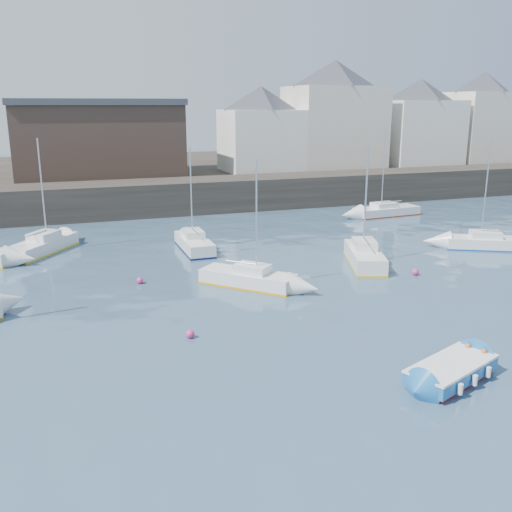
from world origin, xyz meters
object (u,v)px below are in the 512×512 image
object	(u,v)px
sailboat_b	(248,278)
sailboat_h	(42,245)
sailboat_c	(364,256)
sailboat_g	(386,211)
buoy_mid	(415,275)
blue_dinghy	(451,371)
buoy_near	(190,338)
sailboat_d	(488,242)
buoy_far	(140,283)
sailboat_f	(194,243)

from	to	relation	value
sailboat_b	sailboat_h	size ratio (longest dim) A/B	0.92
sailboat_b	sailboat_c	size ratio (longest dim) A/B	0.94
sailboat_g	sailboat_b	bearing A→B (deg)	-140.19
sailboat_h	buoy_mid	distance (m)	24.87
sailboat_b	sailboat_g	xyz separation A→B (m)	(18.60, 15.50, -0.01)
blue_dinghy	sailboat_h	size ratio (longest dim) A/B	0.55
blue_dinghy	sailboat_c	bearing A→B (deg)	71.67
buoy_near	buoy_mid	xyz separation A→B (m)	(14.88, 4.79, 0.00)
sailboat_b	buoy_mid	world-z (taller)	sailboat_b
sailboat_d	buoy_far	xyz separation A→B (m)	(-24.45, 0.06, -0.45)
sailboat_b	buoy_mid	size ratio (longest dim) A/B	17.09
sailboat_d	buoy_near	bearing A→B (deg)	-160.01
sailboat_d	buoy_mid	xyz separation A→B (m)	(-8.65, -3.77, -0.45)
sailboat_b	sailboat_d	size ratio (longest dim) A/B	0.94
buoy_mid	buoy_far	distance (m)	16.26
sailboat_b	sailboat_c	distance (m)	8.52
blue_dinghy	buoy_mid	world-z (taller)	blue_dinghy
sailboat_c	buoy_far	bearing A→B (deg)	176.70
sailboat_c	sailboat_d	xyz separation A→B (m)	(10.39, 0.75, -0.12)
sailboat_b	buoy_far	size ratio (longest dim) A/B	18.52
sailboat_d	buoy_near	size ratio (longest dim) A/B	18.97
buoy_near	sailboat_g	bearing A→B (deg)	42.81
sailboat_b	sailboat_h	xyz separation A→B (m)	(-10.98, 11.82, 0.04)
sailboat_g	buoy_far	size ratio (longest dim) A/B	20.64
blue_dinghy	sailboat_b	distance (m)	13.73
sailboat_h	sailboat_b	bearing A→B (deg)	-47.09
sailboat_h	buoy_far	bearing A→B (deg)	-60.56
sailboat_b	sailboat_d	xyz separation A→B (m)	(18.74, 2.40, -0.01)
buoy_mid	buoy_near	bearing A→B (deg)	-162.17
sailboat_g	buoy_near	distance (m)	31.87
blue_dinghy	sailboat_h	world-z (taller)	sailboat_h
sailboat_g	sailboat_h	bearing A→B (deg)	-172.90
sailboat_h	buoy_near	distance (m)	19.02
sailboat_c	sailboat_d	size ratio (longest dim) A/B	1.00
sailboat_g	sailboat_h	size ratio (longest dim) A/B	1.02
sailboat_g	sailboat_h	xyz separation A→B (m)	(-29.58, -3.68, 0.06)
sailboat_g	buoy_far	world-z (taller)	sailboat_g
buoy_far	blue_dinghy	bearing A→B (deg)	-59.98
blue_dinghy	buoy_far	distance (m)	18.21
sailboat_h	sailboat_f	bearing A→B (deg)	-15.86
sailboat_d	sailboat_h	xyz separation A→B (m)	(-29.73, 9.41, 0.05)
buoy_mid	buoy_far	xyz separation A→B (m)	(-15.80, 3.83, 0.00)
sailboat_b	buoy_near	xyz separation A→B (m)	(-4.78, -6.16, -0.46)
sailboat_c	blue_dinghy	bearing A→B (deg)	-108.33
buoy_mid	blue_dinghy	bearing A→B (deg)	-119.30
sailboat_f	sailboat_d	bearing A→B (deg)	-18.43
sailboat_b	sailboat_d	world-z (taller)	sailboat_d
blue_dinghy	sailboat_f	xyz separation A→B (m)	(-4.37, 22.27, 0.09)
blue_dinghy	sailboat_h	bearing A→B (deg)	119.80
sailboat_c	sailboat_d	bearing A→B (deg)	4.14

